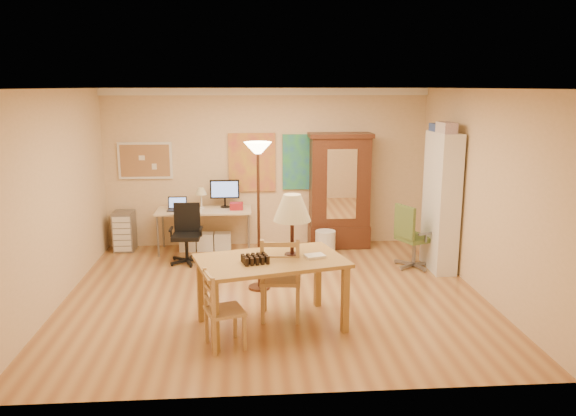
{
  "coord_description": "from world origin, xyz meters",
  "views": [
    {
      "loc": [
        -0.34,
        -7.09,
        2.73
      ],
      "look_at": [
        0.21,
        0.3,
        1.12
      ],
      "focal_mm": 35.0,
      "sensor_mm": 36.0,
      "label": 1
    }
  ],
  "objects": [
    {
      "name": "torchiere_lamp",
      "position": [
        -0.19,
        0.24,
        1.62
      ],
      "size": [
        0.37,
        0.37,
        2.01
      ],
      "color": "#45281B",
      "rests_on": "floor"
    },
    {
      "name": "art_panel_right",
      "position": [
        0.65,
        2.47,
        1.45
      ],
      "size": [
        0.75,
        0.04,
        0.95
      ],
      "primitive_type": "cube",
      "color": "teal",
      "rests_on": "floor"
    },
    {
      "name": "drawer_cart",
      "position": [
        -2.42,
        2.26,
        0.34
      ],
      "size": [
        0.34,
        0.4,
        0.67
      ],
      "color": "slate",
      "rests_on": "floor"
    },
    {
      "name": "ladder_chair_back",
      "position": [
        0.04,
        -0.8,
        0.48
      ],
      "size": [
        0.52,
        0.5,
        1.02
      ],
      "color": "#A18749",
      "rests_on": "floor"
    },
    {
      "name": "office_chair_black",
      "position": [
        -1.3,
        1.5,
        0.25
      ],
      "size": [
        0.57,
        0.57,
        0.93
      ],
      "color": "black",
      "rests_on": "floor"
    },
    {
      "name": "computer_desk",
      "position": [
        -1.03,
        2.16,
        0.43
      ],
      "size": [
        1.57,
        0.69,
        1.19
      ],
      "color": "#C5B190",
      "rests_on": "floor"
    },
    {
      "name": "bookshelf",
      "position": [
        2.55,
        0.92,
        1.03
      ],
      "size": [
        0.31,
        0.83,
        2.07
      ],
      "color": "white",
      "rests_on": "floor"
    },
    {
      "name": "dining_table",
      "position": [
        0.01,
        -0.98,
        0.97
      ],
      "size": [
        1.83,
        1.36,
        1.53
      ],
      "color": "brown",
      "rests_on": "floor"
    },
    {
      "name": "armoire",
      "position": [
        1.23,
        2.24,
        0.85
      ],
      "size": [
        1.07,
        0.51,
        1.96
      ],
      "color": "#3C1A10",
      "rests_on": "floor"
    },
    {
      "name": "corkboard",
      "position": [
        -2.05,
        2.47,
        1.5
      ],
      "size": [
        0.9,
        0.04,
        0.62
      ],
      "primitive_type": "cube",
      "color": "#9A6948",
      "rests_on": "floor"
    },
    {
      "name": "wastebin",
      "position": [
        0.93,
        1.71,
        0.21
      ],
      "size": [
        0.33,
        0.33,
        0.42
      ],
      "primitive_type": "cylinder",
      "color": "silver",
      "rests_on": "floor"
    },
    {
      "name": "floor",
      "position": [
        0.0,
        0.0,
        0.0
      ],
      "size": [
        5.5,
        5.5,
        0.0
      ],
      "primitive_type": "plane",
      "color": "brown",
      "rests_on": "ground"
    },
    {
      "name": "ladder_chair_left",
      "position": [
        -0.63,
        -1.5,
        0.4
      ],
      "size": [
        0.48,
        0.49,
        0.85
      ],
      "color": "#A18749",
      "rests_on": "floor"
    },
    {
      "name": "crown_molding",
      "position": [
        0.0,
        2.46,
        2.64
      ],
      "size": [
        5.5,
        0.08,
        0.12
      ],
      "primitive_type": "cube",
      "color": "white",
      "rests_on": "floor"
    },
    {
      "name": "art_panel_left",
      "position": [
        -0.25,
        2.47,
        1.45
      ],
      "size": [
        0.8,
        0.04,
        1.0
      ],
      "primitive_type": "cube",
      "color": "gold",
      "rests_on": "floor"
    },
    {
      "name": "office_chair_green",
      "position": [
        2.17,
        1.0,
        0.26
      ],
      "size": [
        0.61,
        0.61,
        0.98
      ],
      "color": "slate",
      "rests_on": "floor"
    }
  ]
}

